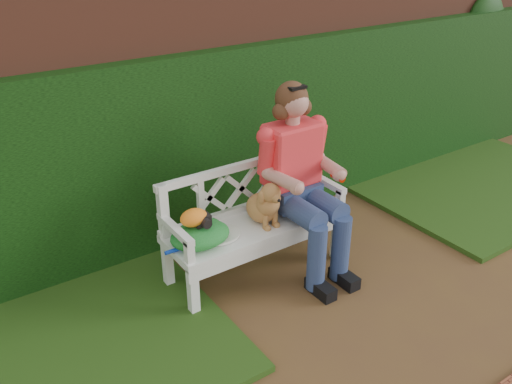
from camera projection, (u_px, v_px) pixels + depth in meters
ground at (383, 304)px, 4.18m from camera, size 60.00×60.00×0.00m
brick_wall at (247, 104)px, 5.09m from camera, size 10.00×0.30×2.20m
ivy_hedge at (260, 136)px, 5.04m from camera, size 10.00×0.18×1.70m
grass_left at (31, 358)px, 3.63m from camera, size 2.60×2.00×0.05m
grass_right at (476, 183)px, 6.04m from camera, size 2.60×2.00×0.05m
garden_bench at (256, 247)px, 4.46m from camera, size 1.60×0.67×0.48m
seated_woman at (295, 175)px, 4.38m from camera, size 0.69×0.91×1.61m
dog at (264, 201)px, 4.26m from camera, size 0.35×0.41×0.38m
tennis_racket at (216, 236)px, 4.13m from camera, size 0.71×0.49×0.03m
green_bag at (200, 235)px, 4.03m from camera, size 0.49×0.39×0.16m
camera_item at (202, 220)px, 3.98m from camera, size 0.12×0.09×0.08m
baseball_glove at (194, 218)px, 3.96m from camera, size 0.22×0.16×0.13m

